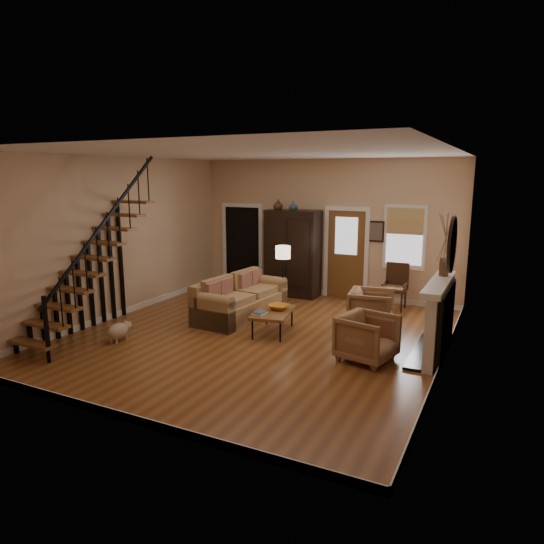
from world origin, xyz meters
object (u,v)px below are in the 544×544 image
at_px(armoire, 293,253).
at_px(coffee_table, 273,322).
at_px(armchair_left, 367,338).
at_px(sofa, 241,298).
at_px(armchair_right, 371,309).
at_px(floor_lamp, 283,278).
at_px(side_chair, 395,287).

bearing_deg(armoire, coffee_table, -73.09).
relative_size(coffee_table, armchair_left, 1.34).
relative_size(sofa, armchair_right, 2.67).
bearing_deg(armchair_left, coffee_table, 86.59).
relative_size(armoire, floor_lamp, 1.48).
distance_m(armoire, sofa, 2.34).
bearing_deg(armchair_right, sofa, 93.36).
bearing_deg(side_chair, armoire, 175.52).
xyz_separation_m(sofa, floor_lamp, (0.52, 0.93, 0.30)).
relative_size(armoire, sofa, 0.95).
height_order(coffee_table, armchair_right, armchair_right).
distance_m(coffee_table, armchair_right, 1.94).
bearing_deg(sofa, floor_lamp, 65.63).
height_order(armoire, floor_lamp, armoire).
relative_size(coffee_table, floor_lamp, 0.78).
bearing_deg(floor_lamp, coffee_table, -71.43).
xyz_separation_m(armoire, side_chair, (2.55, -0.20, -0.54)).
bearing_deg(armchair_right, coffee_table, 117.20).
bearing_deg(armchair_left, armchair_right, 25.69).
height_order(armchair_left, floor_lamp, floor_lamp).
relative_size(armchair_right, floor_lamp, 0.58).
distance_m(sofa, armchair_left, 3.20).
height_order(armchair_right, floor_lamp, floor_lamp).
bearing_deg(armchair_left, side_chair, 17.55).
height_order(armchair_left, side_chair, side_chair).
bearing_deg(armoire, armchair_right, -35.09).
xyz_separation_m(armchair_right, floor_lamp, (-2.08, 0.39, 0.33)).
bearing_deg(floor_lamp, armchair_left, -40.07).
bearing_deg(coffee_table, armchair_right, 35.44).
bearing_deg(sofa, armoire, 90.58).
bearing_deg(armchair_left, armoire, 52.41).
xyz_separation_m(armoire, armchair_right, (2.43, -1.71, -0.67)).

